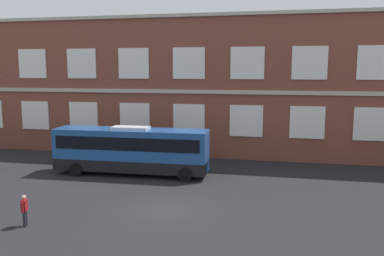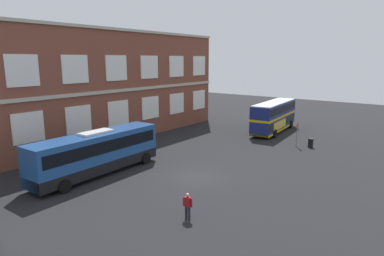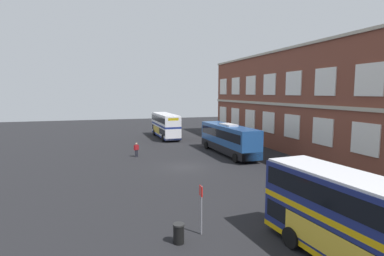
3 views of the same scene
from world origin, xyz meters
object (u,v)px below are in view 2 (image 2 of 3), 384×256
(touring_coach, at_px, (97,153))
(bus_stand_flag, at_px, (297,132))
(station_litter_bin, at_px, (311,143))
(waiting_passenger, at_px, (188,205))
(double_decker_middle, at_px, (274,116))

(touring_coach, relative_size, bus_stand_flag, 4.47)
(bus_stand_flag, xyz_separation_m, station_litter_bin, (0.59, -1.41, -1.12))
(bus_stand_flag, relative_size, station_litter_bin, 2.62)
(touring_coach, relative_size, station_litter_bin, 11.71)
(station_litter_bin, bearing_deg, touring_coach, 149.84)
(touring_coach, height_order, bus_stand_flag, touring_coach)
(station_litter_bin, bearing_deg, waiting_passenger, 178.68)
(waiting_passenger, bearing_deg, double_decker_middle, 13.02)
(double_decker_middle, height_order, bus_stand_flag, double_decker_middle)
(waiting_passenger, xyz_separation_m, bus_stand_flag, (21.18, 0.91, 0.70))
(touring_coach, distance_m, bus_stand_flag, 21.97)
(waiting_passenger, relative_size, bus_stand_flag, 0.63)
(double_decker_middle, xyz_separation_m, waiting_passenger, (-27.03, -6.25, -1.22))
(waiting_passenger, distance_m, station_litter_bin, 21.77)
(station_litter_bin, bearing_deg, bus_stand_flag, 112.66)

